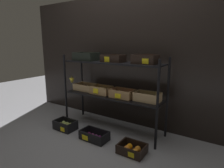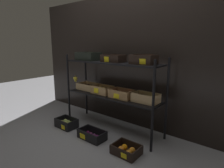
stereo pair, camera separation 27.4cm
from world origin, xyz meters
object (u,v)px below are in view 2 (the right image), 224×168
Objects in this scene: display_rack at (112,80)px; crate_ground_pear at (67,124)px; crate_ground_plum at (92,136)px; crate_ground_orange at (126,150)px.

display_rack reaches higher than crate_ground_pear.
crate_ground_pear reaches higher than crate_ground_plum.
crate_ground_orange is at bearing -0.83° from crate_ground_pear.
crate_ground_pear is at bearing -143.79° from display_rack.
crate_ground_plum is at bearing -1.25° from crate_ground_pear.
display_rack reaches higher than crate_ground_plum.
display_rack is at bearing 36.21° from crate_ground_pear.
display_rack is 0.99m from crate_ground_pear.
display_rack reaches higher than crate_ground_orange.
crate_ground_pear reaches higher than crate_ground_orange.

